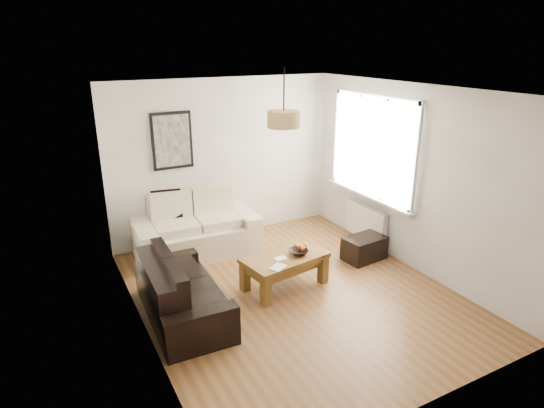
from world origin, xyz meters
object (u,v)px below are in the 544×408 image
sofa_leather (182,289)px  ottoman (364,248)px  loveseat_cream (196,225)px  coffee_table (285,271)px

sofa_leather → ottoman: size_ratio=2.68×
sofa_leather → ottoman: sofa_leather is taller
loveseat_cream → sofa_leather: size_ratio=1.11×
sofa_leather → ottoman: 2.89m
sofa_leather → ottoman: (2.88, 0.19, -0.18)m
sofa_leather → coffee_table: (1.41, 0.03, -0.13)m
coffee_table → ottoman: (1.47, 0.16, -0.05)m
loveseat_cream → coffee_table: 1.73m
loveseat_cream → sofa_leather: (-0.73, -1.61, -0.10)m
loveseat_cream → ottoman: loveseat_cream is taller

